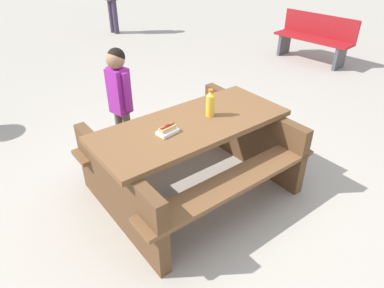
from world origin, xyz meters
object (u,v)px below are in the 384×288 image
(picnic_table, at_px, (192,151))
(park_bench_near, at_px, (315,37))
(child_in_coat, at_px, (119,91))
(soda_bottle, at_px, (210,104))
(hotdog_tray, at_px, (168,130))

(picnic_table, distance_m, park_bench_near, 4.59)
(picnic_table, relative_size, park_bench_near, 1.23)
(picnic_table, xyz_separation_m, child_in_coat, (0.30, -0.91, 0.35))
(soda_bottle, height_order, park_bench_near, soda_bottle)
(child_in_coat, bearing_deg, hotdog_tray, 91.56)
(soda_bottle, distance_m, hotdog_tray, 0.50)
(picnic_table, distance_m, child_in_coat, 1.02)
(hotdog_tray, bearing_deg, child_in_coat, -88.44)
(soda_bottle, relative_size, park_bench_near, 0.17)
(soda_bottle, xyz_separation_m, hotdog_tray, (0.49, 0.07, -0.09))
(child_in_coat, distance_m, park_bench_near, 4.58)
(soda_bottle, distance_m, park_bench_near, 4.41)
(picnic_table, xyz_separation_m, soda_bottle, (-0.21, -0.03, 0.43))
(park_bench_near, bearing_deg, soda_bottle, 27.13)
(child_in_coat, height_order, park_bench_near, child_in_coat)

